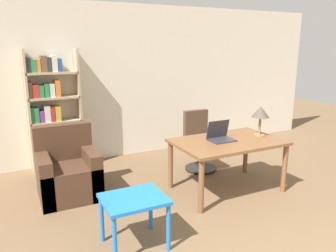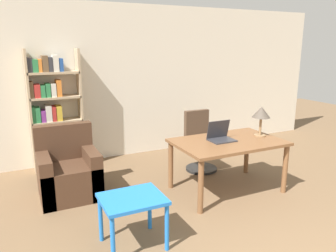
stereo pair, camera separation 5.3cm
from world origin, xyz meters
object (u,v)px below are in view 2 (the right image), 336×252
Objects in this scene: table_lamp at (261,113)px; bookshelf at (52,116)px; office_chair at (200,144)px; desk at (228,147)px; side_table_blue at (132,205)px; armchair at (69,173)px; laptop at (221,136)px.

table_lamp is 0.22× the size of bookshelf.
bookshelf is at bearing 153.81° from office_chair.
desk is 1.78m from side_table_blue.
side_table_blue is at bearing -75.08° from armchair.
desk is 2.83m from bookshelf.
bookshelf reaches higher than laptop.
desk is 0.70m from table_lamp.
table_lamp is (0.64, -0.06, 0.27)m from laptop.
table_lamp reaches higher than desk.
laptop reaches higher than office_chair.
office_chair is at bearing 2.69° from armchair.
desk is at bearing 22.75° from side_table_blue.
desk is 2.38× the size of side_table_blue.
table_lamp is at bearing -4.95° from laptop.
table_lamp is 1.18m from office_chair.
laptop is at bearing -43.48° from bookshelf.
bookshelf is at bearing 136.74° from desk.
laptop is 0.91m from office_chair.
table_lamp reaches higher than laptop.
laptop is at bearing 175.05° from table_lamp.
bookshelf is at bearing 136.52° from laptop.
armchair is (-1.94, 0.72, -0.47)m from laptop.
side_table_blue is (-1.72, -1.57, 0.02)m from office_chair.
armchair is at bearing 104.92° from side_table_blue.
side_table_blue is 0.65× the size of armchair.
desk reaches higher than side_table_blue.
office_chair reaches higher than side_table_blue.
side_table_blue is at bearing -137.69° from office_chair.
laptop is (-0.08, 0.06, 0.15)m from desk.
office_chair is 0.50× the size of bookshelf.
bookshelf is at bearing 99.10° from side_table_blue.
armchair is (-0.39, 1.47, -0.13)m from side_table_blue.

